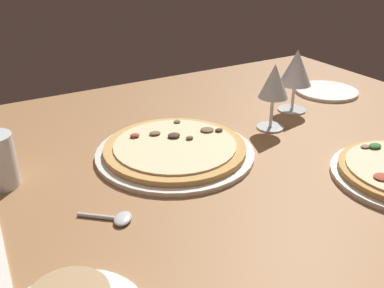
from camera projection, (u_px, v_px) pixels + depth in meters
The scene contains 6 objects.
dining_table at pixel (209, 167), 90.02cm from camera, with size 150.00×110.00×4.00cm, color #996B42.
pizza_main at pixel (175, 150), 90.37cm from camera, with size 33.26×33.26×3.39cm.
wine_glass_far at pixel (296, 69), 108.74cm from camera, with size 8.21×8.21×16.14cm.
wine_glass_near at pixel (274, 84), 98.54cm from camera, with size 6.95×6.95×15.70cm.
side_plate at pixel (326, 91), 126.17cm from camera, with size 17.99×17.99×0.90cm, color white.
spoon at pixel (117, 218), 69.88cm from camera, with size 8.52×7.74×1.00cm.
Camera 1 is at (42.53, 66.28, 46.02)cm, focal length 40.31 mm.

